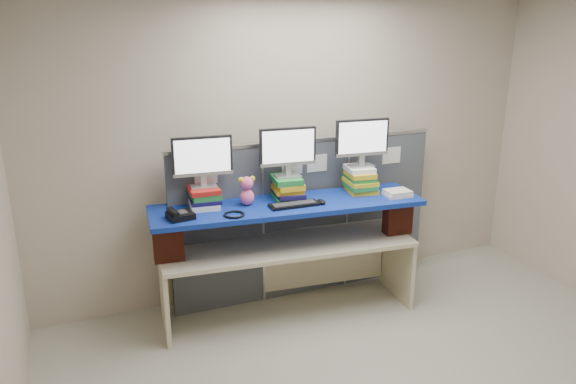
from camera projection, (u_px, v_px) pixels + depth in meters
name	position (u px, v px, depth m)	size (l,w,h in m)	color
room	(419.00, 214.00, 3.57)	(5.00, 4.00, 2.80)	#C2B4A0
cubicle_partition	(305.00, 217.00, 5.33)	(2.60, 0.06, 1.53)	#41464D
desk	(288.00, 258.00, 5.00)	(2.29, 0.85, 0.68)	beige
brick_pier_left	(168.00, 241.00, 4.57)	(0.25, 0.13, 0.33)	maroon
brick_pier_right	(398.00, 216.00, 5.15)	(0.25, 0.13, 0.33)	maroon
blue_board	(288.00, 205.00, 4.85)	(2.36, 0.59, 0.04)	#0E0C97
book_stack_left	(204.00, 197.00, 4.73)	(0.28, 0.32, 0.17)	white
book_stack_center	(288.00, 188.00, 4.93)	(0.29, 0.33, 0.20)	#228235
book_stack_right	(360.00, 180.00, 5.11)	(0.29, 0.34, 0.24)	gold
monitor_left	(202.00, 159.00, 4.63)	(0.50, 0.16, 0.43)	#A6A6AB
monitor_center	(288.00, 149.00, 4.82)	(0.50, 0.16, 0.43)	#A6A6AB
monitor_right	(362.00, 140.00, 5.00)	(0.50, 0.16, 0.43)	#A6A6AB
keyboard	(294.00, 205.00, 4.76)	(0.43, 0.15, 0.03)	black
mouse	(321.00, 202.00, 4.82)	(0.06, 0.11, 0.04)	black
desk_phone	(179.00, 215.00, 4.46)	(0.22, 0.21, 0.08)	black
headset	(234.00, 214.00, 4.54)	(0.17, 0.17, 0.02)	black
plush_toy	(247.00, 191.00, 4.75)	(0.15, 0.11, 0.25)	pink
binder_stack	(398.00, 193.00, 5.02)	(0.23, 0.19, 0.05)	beige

